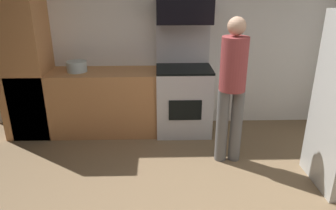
{
  "coord_description": "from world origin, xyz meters",
  "views": [
    {
      "loc": [
        -0.08,
        -2.25,
        2.05
      ],
      "look_at": [
        -0.01,
        0.3,
        1.05
      ],
      "focal_mm": 33.77,
      "sensor_mm": 36.0,
      "label": 1
    }
  ],
  "objects_px": {
    "microwave": "(185,11)",
    "person_cook": "(232,85)",
    "stock_pot": "(77,66)",
    "oven_range": "(183,97)"
  },
  "relations": [
    {
      "from": "microwave",
      "to": "person_cook",
      "type": "height_order",
      "value": "microwave"
    },
    {
      "from": "microwave",
      "to": "person_cook",
      "type": "xyz_separation_m",
      "value": [
        0.48,
        -0.93,
        -0.72
      ]
    },
    {
      "from": "person_cook",
      "to": "stock_pot",
      "type": "bearing_deg",
      "value": 156.48
    },
    {
      "from": "oven_range",
      "to": "microwave",
      "type": "height_order",
      "value": "microwave"
    },
    {
      "from": "oven_range",
      "to": "person_cook",
      "type": "bearing_deg",
      "value": -60.18
    },
    {
      "from": "person_cook",
      "to": "stock_pot",
      "type": "height_order",
      "value": "person_cook"
    },
    {
      "from": "microwave",
      "to": "stock_pot",
      "type": "height_order",
      "value": "microwave"
    },
    {
      "from": "oven_range",
      "to": "person_cook",
      "type": "relative_size",
      "value": 0.89
    },
    {
      "from": "oven_range",
      "to": "person_cook",
      "type": "xyz_separation_m",
      "value": [
        0.48,
        -0.84,
        0.45
      ]
    },
    {
      "from": "microwave",
      "to": "oven_range",
      "type": "bearing_deg",
      "value": -90.0
    }
  ]
}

